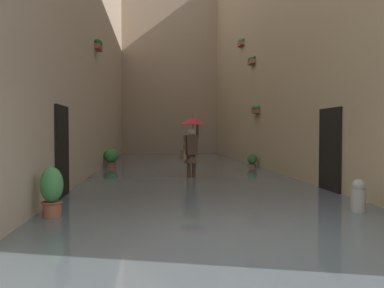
{
  "coord_description": "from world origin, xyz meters",
  "views": [
    {
      "loc": [
        1.17,
        4.98,
        1.61
      ],
      "look_at": [
        -0.03,
        -6.67,
        1.24
      ],
      "focal_mm": 35.56,
      "sensor_mm": 36.0,
      "label": 1
    }
  ],
  "objects_px": {
    "potted_plant_far_left": "(252,161)",
    "person_wading": "(192,138)",
    "mooring_bollard": "(358,200)",
    "potted_plant_mid_right": "(111,158)",
    "potted_plant_near_right": "(52,194)"
  },
  "relations": [
    {
      "from": "mooring_bollard",
      "to": "potted_plant_near_right",
      "type": "bearing_deg",
      "value": -1.54
    },
    {
      "from": "potted_plant_mid_right",
      "to": "potted_plant_far_left",
      "type": "bearing_deg",
      "value": 172.8
    },
    {
      "from": "potted_plant_far_left",
      "to": "mooring_bollard",
      "type": "bearing_deg",
      "value": 87.58
    },
    {
      "from": "potted_plant_near_right",
      "to": "mooring_bollard",
      "type": "distance_m",
      "value": 5.48
    },
    {
      "from": "potted_plant_near_right",
      "to": "potted_plant_far_left",
      "type": "bearing_deg",
      "value": -123.82
    },
    {
      "from": "potted_plant_far_left",
      "to": "person_wading",
      "type": "bearing_deg",
      "value": 46.96
    },
    {
      "from": "potted_plant_mid_right",
      "to": "potted_plant_near_right",
      "type": "bearing_deg",
      "value": 90.14
    },
    {
      "from": "potted_plant_far_left",
      "to": "potted_plant_mid_right",
      "type": "xyz_separation_m",
      "value": [
        5.88,
        -0.74,
        0.12
      ]
    },
    {
      "from": "person_wading",
      "to": "potted_plant_mid_right",
      "type": "bearing_deg",
      "value": -51.32
    },
    {
      "from": "potted_plant_near_right",
      "to": "mooring_bollard",
      "type": "relative_size",
      "value": 1.35
    },
    {
      "from": "potted_plant_far_left",
      "to": "mooring_bollard",
      "type": "relative_size",
      "value": 0.94
    },
    {
      "from": "potted_plant_far_left",
      "to": "potted_plant_near_right",
      "type": "relative_size",
      "value": 0.7
    },
    {
      "from": "potted_plant_far_left",
      "to": "potted_plant_mid_right",
      "type": "distance_m",
      "value": 5.93
    },
    {
      "from": "person_wading",
      "to": "potted_plant_near_right",
      "type": "bearing_deg",
      "value": 62.13
    },
    {
      "from": "potted_plant_mid_right",
      "to": "mooring_bollard",
      "type": "xyz_separation_m",
      "value": [
        -5.5,
        9.63,
        -0.14
      ]
    }
  ]
}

